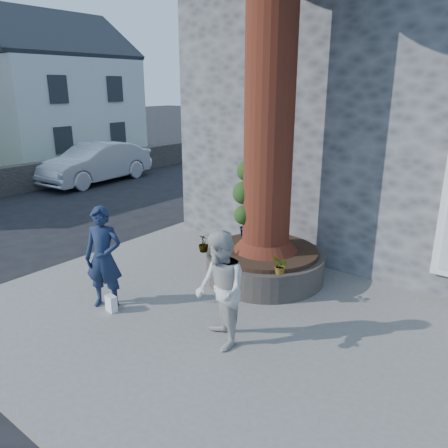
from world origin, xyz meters
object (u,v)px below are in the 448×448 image
Objects in this scene: planter at (265,264)px; woman at (220,290)px; man at (104,258)px; car_silver at (96,163)px.

planter is 2.55m from woman.
planter is at bearing 31.56° from man.
man reaches higher than woman.
woman is (2.28, 0.28, -0.02)m from man.
car_silver is (-11.37, 6.18, -0.19)m from woman.
woman reaches higher than car_silver.
car_silver is at bearing 160.19° from planter.
woman is 12.95m from car_silver.
car_silver is (-9.10, 6.46, -0.21)m from man.
planter is at bearing 144.14° from woman.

